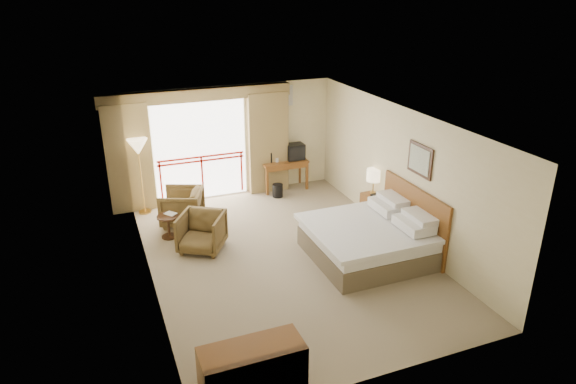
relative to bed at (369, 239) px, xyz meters
name	(u,v)px	position (x,y,z in m)	size (l,w,h in m)	color
floor	(285,256)	(-1.50, 0.60, -0.38)	(7.00, 7.00, 0.00)	#857559
ceiling	(285,120)	(-1.50, 0.60, 2.32)	(7.00, 7.00, 0.00)	white
wall_back	(232,141)	(-1.50, 4.10, 0.97)	(5.00, 5.00, 0.00)	beige
wall_front	(386,291)	(-1.50, -2.90, 0.97)	(5.00, 5.00, 0.00)	beige
wall_left	(145,213)	(-4.00, 0.60, 0.97)	(7.00, 7.00, 0.00)	beige
wall_right	(401,174)	(1.00, 0.60, 0.97)	(7.00, 7.00, 0.00)	beige
balcony_door	(200,151)	(-2.30, 4.08, 0.82)	(2.40, 2.40, 0.00)	white
balcony_railing	(202,166)	(-2.30, 4.06, 0.44)	(2.09, 0.03, 1.02)	#AC1C0E
curtain_left	(129,158)	(-3.95, 3.95, 0.87)	(1.00, 0.26, 2.50)	olive
curtain_right	(268,143)	(-0.65, 3.95, 0.87)	(1.00, 0.26, 2.50)	olive
valance	(198,95)	(-2.30, 3.98, 2.17)	(4.40, 0.22, 0.28)	olive
hvac_vent	(283,96)	(-0.20, 4.07, 1.97)	(0.50, 0.04, 0.50)	silver
bed	(369,239)	(0.00, 0.00, 0.00)	(2.13, 2.06, 0.97)	brown
headboard	(413,218)	(0.96, 0.00, 0.27)	(0.06, 2.10, 1.30)	brown
framed_art	(420,160)	(0.97, 0.00, 1.47)	(0.04, 0.72, 0.60)	black
nightstand	(373,207)	(0.94, 1.46, -0.09)	(0.41, 0.48, 0.58)	brown
table_lamp	(374,176)	(0.94, 1.51, 0.64)	(0.32, 0.32, 0.56)	tan
phone	(375,196)	(0.89, 1.31, 0.24)	(0.18, 0.14, 0.08)	black
desk	(283,166)	(-0.25, 3.93, 0.22)	(1.17, 0.56, 0.76)	brown
tv	(295,152)	(0.05, 3.87, 0.58)	(0.44, 0.35, 0.40)	black
coffee_maker	(271,157)	(-0.60, 3.88, 0.51)	(0.12, 0.12, 0.26)	black
cup	(277,160)	(-0.45, 3.83, 0.43)	(0.07, 0.07, 0.11)	white
wastebasket	(278,190)	(-0.58, 3.44, -0.21)	(0.26, 0.26, 0.32)	black
armchair_far	(183,223)	(-3.05, 2.78, -0.38)	(0.85, 0.87, 0.79)	#4E391B
armchair_near	(203,249)	(-2.91, 1.46, -0.38)	(0.82, 0.84, 0.77)	#4E391B
side_table	(168,223)	(-3.44, 2.23, -0.04)	(0.45, 0.45, 0.49)	black
book	(168,216)	(-3.44, 2.23, 0.11)	(0.18, 0.24, 0.02)	white
floor_lamp	(138,150)	(-3.75, 3.69, 1.13)	(0.45, 0.45, 1.75)	tan
dresser	(253,376)	(-3.21, -2.73, 0.05)	(1.28, 0.54, 0.85)	brown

